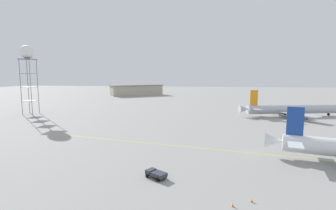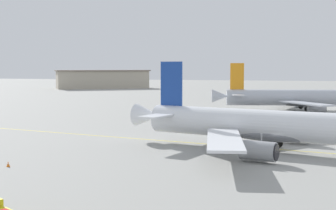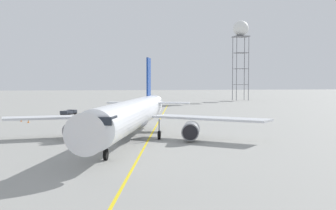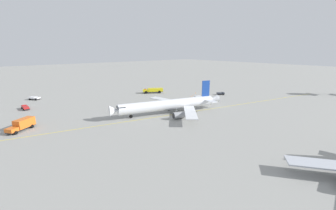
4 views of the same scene
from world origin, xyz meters
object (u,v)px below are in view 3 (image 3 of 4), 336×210
Objects in this scene: safety_cone_mid at (21,120)px; radar_tower at (241,32)px; safety_cone_near at (28,121)px; baggage_truck_truck at (69,113)px; airliner_main at (132,116)px; safety_cone_far at (10,118)px.

radar_tower is at bearing 48.91° from safety_cone_mid.
radar_tower is 53.99× the size of safety_cone_near.
baggage_truck_truck is 15.76m from safety_cone_near.
safety_cone_near and safety_cone_mid have the same top height.
baggage_truck_truck is 14.10m from safety_cone_mid.
safety_cone_mid is (-1.57, 2.74, 0.00)m from safety_cone_near.
radar_tower is (60.21, 66.33, 24.82)m from baggage_truck_truck.
airliner_main reaches higher than safety_cone_near.
airliner_main is 74.19× the size of safety_cone_mid.
safety_cone_near is 1.00× the size of safety_cone_mid.
safety_cone_mid is 1.00× the size of safety_cone_far.
airliner_main is 74.19× the size of safety_cone_far.
radar_tower is 53.99× the size of safety_cone_far.
radar_tower is 53.99× the size of safety_cone_mid.
safety_cone_near and safety_cone_far have the same top height.
safety_cone_far is at bearing 119.76° from safety_cone_near.
safety_cone_near is at bearing -134.11° from airliner_main.
safety_cone_mid is (-17.23, 29.31, -2.73)m from airliner_main.
airliner_main reaches higher than safety_cone_far.
safety_cone_near is 1.00× the size of safety_cone_far.
baggage_truck_truck is 0.14× the size of radar_tower.
safety_cone_far is (-10.57, -6.94, -0.44)m from baggage_truck_truck.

